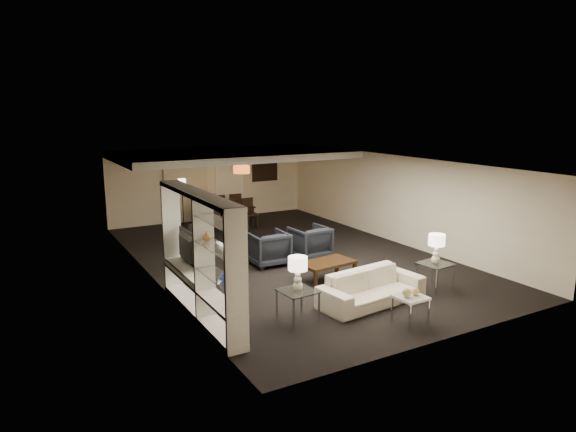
# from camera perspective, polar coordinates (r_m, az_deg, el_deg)

# --- Properties ---
(floor) EXTENTS (11.00, 11.00, 0.00)m
(floor) POSITION_cam_1_polar(r_m,az_deg,el_deg) (13.38, 0.00, -4.62)
(floor) COLOR black
(floor) RESTS_ON ground
(ceiling) EXTENTS (7.00, 11.00, 0.02)m
(ceiling) POSITION_cam_1_polar(r_m,az_deg,el_deg) (12.89, 0.00, 6.10)
(ceiling) COLOR silver
(ceiling) RESTS_ON ground
(wall_back) EXTENTS (7.00, 0.02, 2.50)m
(wall_back) POSITION_cam_1_polar(r_m,az_deg,el_deg) (18.00, -8.64, 3.61)
(wall_back) COLOR beige
(wall_back) RESTS_ON ground
(wall_front) EXTENTS (7.00, 0.02, 2.50)m
(wall_front) POSITION_cam_1_polar(r_m,az_deg,el_deg) (8.85, 17.84, -5.46)
(wall_front) COLOR beige
(wall_front) RESTS_ON ground
(wall_left) EXTENTS (0.02, 11.00, 2.50)m
(wall_left) POSITION_cam_1_polar(r_m,az_deg,el_deg) (11.80, -14.98, -1.01)
(wall_left) COLOR beige
(wall_left) RESTS_ON ground
(wall_right) EXTENTS (0.02, 11.00, 2.50)m
(wall_right) POSITION_cam_1_polar(r_m,az_deg,el_deg) (15.08, 11.68, 1.90)
(wall_right) COLOR beige
(wall_right) RESTS_ON ground
(ceiling_soffit) EXTENTS (7.00, 4.00, 0.20)m
(ceiling_soffit) POSITION_cam_1_polar(r_m,az_deg,el_deg) (16.03, -6.20, 6.81)
(ceiling_soffit) COLOR silver
(ceiling_soffit) RESTS_ON ceiling
(curtains) EXTENTS (1.50, 0.12, 2.40)m
(curtains) POSITION_cam_1_polar(r_m,az_deg,el_deg) (17.64, -11.28, 3.19)
(curtains) COLOR beige
(curtains) RESTS_ON wall_back
(door) EXTENTS (0.90, 0.05, 2.10)m
(door) POSITION_cam_1_polar(r_m,az_deg,el_deg) (18.26, -6.53, 3.15)
(door) COLOR silver
(door) RESTS_ON wall_back
(painting) EXTENTS (0.95, 0.04, 0.65)m
(painting) POSITION_cam_1_polar(r_m,az_deg,el_deg) (18.77, -2.61, 5.00)
(painting) COLOR #142D38
(painting) RESTS_ON wall_back
(media_unit) EXTENTS (0.38, 3.40, 2.35)m
(media_unit) POSITION_cam_1_polar(r_m,az_deg,el_deg) (9.45, -9.82, -4.42)
(media_unit) COLOR white
(media_unit) RESTS_ON wall_left
(pendant_light) EXTENTS (0.52, 0.52, 0.24)m
(pendant_light) POSITION_cam_1_polar(r_m,az_deg,el_deg) (16.20, -5.18, 5.18)
(pendant_light) COLOR #D8591E
(pendant_light) RESTS_ON ceiling_soffit
(sofa) EXTENTS (2.32, 1.11, 0.65)m
(sofa) POSITION_cam_1_polar(r_m,az_deg,el_deg) (10.37, 9.28, -7.86)
(sofa) COLOR beige
(sofa) RESTS_ON floor
(coffee_table) EXTENTS (1.29, 0.84, 0.44)m
(coffee_table) POSITION_cam_1_polar(r_m,az_deg,el_deg) (11.62, 4.32, -6.10)
(coffee_table) COLOR black
(coffee_table) RESTS_ON floor
(armchair_left) EXTENTS (0.92, 0.94, 0.83)m
(armchair_left) POSITION_cam_1_polar(r_m,az_deg,el_deg) (12.68, -2.20, -3.61)
(armchair_left) COLOR black
(armchair_left) RESTS_ON floor
(armchair_right) EXTENTS (0.93, 0.95, 0.83)m
(armchair_right) POSITION_cam_1_polar(r_m,az_deg,el_deg) (13.25, 2.42, -2.93)
(armchair_right) COLOR black
(armchair_right) RESTS_ON floor
(side_table_left) EXTENTS (0.66, 0.66, 0.57)m
(side_table_left) POSITION_cam_1_polar(r_m,az_deg,el_deg) (9.47, 1.08, -9.90)
(side_table_left) COLOR silver
(side_table_left) RESTS_ON floor
(side_table_right) EXTENTS (0.68, 0.68, 0.57)m
(side_table_right) POSITION_cam_1_polar(r_m,az_deg,el_deg) (11.47, 15.98, -6.43)
(side_table_right) COLOR white
(side_table_right) RESTS_ON floor
(table_lamp_left) EXTENTS (0.39, 0.39, 0.63)m
(table_lamp_left) POSITION_cam_1_polar(r_m,az_deg,el_deg) (9.26, 1.09, -6.44)
(table_lamp_left) COLOR beige
(table_lamp_left) RESTS_ON side_table_left
(table_lamp_right) EXTENTS (0.38, 0.38, 0.63)m
(table_lamp_right) POSITION_cam_1_polar(r_m,az_deg,el_deg) (11.30, 16.15, -3.52)
(table_lamp_right) COLOR #F0E5CB
(table_lamp_right) RESTS_ON side_table_right
(marble_table) EXTENTS (0.52, 0.52, 0.51)m
(marble_table) POSITION_cam_1_polar(r_m,az_deg,el_deg) (9.62, 13.41, -10.08)
(marble_table) COLOR white
(marble_table) RESTS_ON floor
(gold_gourd_a) EXTENTS (0.16, 0.16, 0.16)m
(gold_gourd_a) POSITION_cam_1_polar(r_m,az_deg,el_deg) (9.43, 13.06, -8.31)
(gold_gourd_a) COLOR tan
(gold_gourd_a) RESTS_ON marble_table
(gold_gourd_b) EXTENTS (0.14, 0.14, 0.14)m
(gold_gourd_b) POSITION_cam_1_polar(r_m,az_deg,el_deg) (9.57, 13.95, -8.13)
(gold_gourd_b) COLOR #EDC07D
(gold_gourd_b) RESTS_ON marble_table
(television) EXTENTS (1.16, 0.15, 0.67)m
(television) POSITION_cam_1_polar(r_m,az_deg,el_deg) (10.36, -11.44, -3.56)
(television) COLOR black
(television) RESTS_ON media_unit
(vase_blue) EXTENTS (0.16, 0.16, 0.17)m
(vase_blue) POSITION_cam_1_polar(r_m,az_deg,el_deg) (8.41, -7.08, -6.62)
(vase_blue) COLOR #2943B5
(vase_blue) RESTS_ON media_unit
(vase_amber) EXTENTS (0.16, 0.16, 0.16)m
(vase_amber) POSITION_cam_1_polar(r_m,az_deg,el_deg) (8.96, -9.04, -2.22)
(vase_amber) COLOR #AA7138
(vase_amber) RESTS_ON media_unit
(floor_speaker) EXTENTS (0.16, 0.16, 1.18)m
(floor_speaker) POSITION_cam_1_polar(r_m,az_deg,el_deg) (12.16, -10.57, -3.63)
(floor_speaker) COLOR black
(floor_speaker) RESTS_ON floor
(dining_table) EXTENTS (1.96, 1.26, 0.65)m
(dining_table) POSITION_cam_1_polar(r_m,az_deg,el_deg) (16.93, -7.01, -0.04)
(dining_table) COLOR black
(dining_table) RESTS_ON floor
(chair_nl) EXTENTS (0.45, 0.45, 0.96)m
(chair_nl) POSITION_cam_1_polar(r_m,az_deg,el_deg) (16.09, -8.11, -0.13)
(chair_nl) COLOR black
(chair_nl) RESTS_ON floor
(chair_nm) EXTENTS (0.45, 0.45, 0.96)m
(chair_nm) POSITION_cam_1_polar(r_m,az_deg,el_deg) (16.31, -6.15, 0.08)
(chair_nm) COLOR black
(chair_nm) RESTS_ON floor
(chair_nr) EXTENTS (0.48, 0.48, 0.96)m
(chair_nr) POSITION_cam_1_polar(r_m,az_deg,el_deg) (16.55, -4.24, 0.29)
(chair_nr) COLOR black
(chair_nr) RESTS_ON floor
(chair_fl) EXTENTS (0.45, 0.45, 0.96)m
(chair_fl) POSITION_cam_1_polar(r_m,az_deg,el_deg) (17.29, -9.68, 0.65)
(chair_fl) COLOR black
(chair_fl) RESTS_ON floor
(chair_fm) EXTENTS (0.50, 0.50, 0.96)m
(chair_fm) POSITION_cam_1_polar(r_m,az_deg,el_deg) (17.49, -7.84, 0.84)
(chair_fm) COLOR black
(chair_fm) RESTS_ON floor
(chair_fr) EXTENTS (0.49, 0.49, 0.96)m
(chair_fr) POSITION_cam_1_polar(r_m,az_deg,el_deg) (17.72, -6.04, 1.03)
(chair_fr) COLOR black
(chair_fr) RESTS_ON floor
(floor_lamp) EXTENTS (0.31, 0.31, 1.65)m
(floor_lamp) POSITION_cam_1_polar(r_m,az_deg,el_deg) (16.44, -11.60, 1.22)
(floor_lamp) COLOR black
(floor_lamp) RESTS_ON floor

